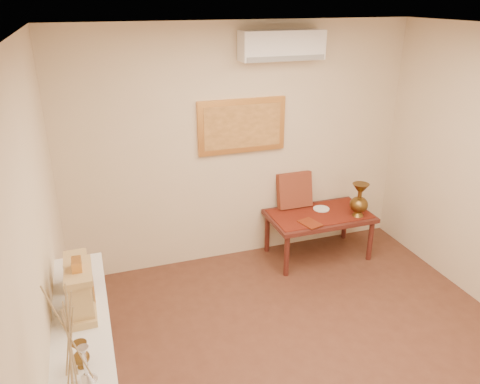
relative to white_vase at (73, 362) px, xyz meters
name	(u,v)px	position (x,y,z in m)	size (l,w,h in m)	color
floor	(330,383)	(1.82, 0.75, -1.43)	(4.50, 4.50, 0.00)	brown
ceiling	(364,37)	(1.82, 0.75, 1.27)	(4.50, 4.50, 0.00)	white
wall_back	(241,147)	(1.82, 3.00, -0.08)	(4.00, 0.02, 2.70)	beige
wall_left	(40,291)	(-0.18, 0.75, -0.08)	(0.02, 4.50, 2.70)	beige
white_vase	(73,362)	(0.00, 0.00, 0.00)	(0.17, 0.17, 0.90)	white
candlestick	(85,364)	(0.02, 0.36, -0.34)	(0.11, 0.11, 0.22)	silver
brass_urn_small	(80,351)	(0.00, 0.48, -0.34)	(0.09, 0.09, 0.21)	brown
table_cloth	(320,214)	(2.67, 2.63, -0.88)	(1.14, 0.59, 0.01)	maroon
brass_urn_tall	(360,196)	(3.06, 2.44, -0.63)	(0.21, 0.21, 0.48)	brown
plate	(321,209)	(2.74, 2.73, -0.87)	(0.19, 0.19, 0.01)	white
menu	(310,223)	(2.44, 2.43, -0.87)	(0.18, 0.25, 0.01)	#65210D
cushion	(294,190)	(2.46, 2.92, -0.66)	(0.42, 0.10, 0.42)	#5D1218
mantel_clock	(81,291)	(0.02, 0.98, -0.27)	(0.17, 0.36, 0.41)	tan
wooden_chest	(77,271)	(0.00, 1.32, -0.33)	(0.16, 0.21, 0.24)	tan
low_table	(319,219)	(2.67, 2.63, -0.94)	(1.20, 0.70, 0.55)	#501E18
painting	(242,126)	(1.82, 2.97, 0.17)	(1.00, 0.06, 0.60)	#D38F43
ac_unit	(282,45)	(2.22, 2.87, 1.02)	(0.90, 0.25, 0.30)	white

